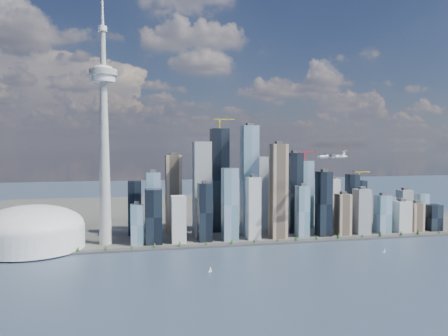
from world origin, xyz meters
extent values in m
plane|color=#33455A|center=(0.00, 0.00, 0.00)|extent=(4000.00, 4000.00, 0.00)
cube|color=#383838|center=(0.00, 250.00, 2.00)|extent=(1100.00, 22.00, 4.00)
cube|color=#4C4C47|center=(0.00, 700.00, 1.50)|extent=(1400.00, 900.00, 3.00)
cylinder|color=#3F2D1E|center=(-476.67, 250.00, 5.20)|extent=(1.00, 1.00, 2.40)
cone|color=#1B4C1B|center=(-476.67, 250.00, 8.80)|extent=(7.20, 7.20, 8.00)
cylinder|color=#3F2D1E|center=(-390.00, 250.00, 5.20)|extent=(1.00, 1.00, 2.40)
cone|color=#1B4C1B|center=(-390.00, 250.00, 8.80)|extent=(7.20, 7.20, 8.00)
cylinder|color=#3F2D1E|center=(-303.33, 250.00, 5.20)|extent=(1.00, 1.00, 2.40)
cone|color=#1B4C1B|center=(-303.33, 250.00, 8.80)|extent=(7.20, 7.20, 8.00)
cylinder|color=#3F2D1E|center=(-216.67, 250.00, 5.20)|extent=(1.00, 1.00, 2.40)
cone|color=#1B4C1B|center=(-216.67, 250.00, 8.80)|extent=(7.20, 7.20, 8.00)
cylinder|color=#3F2D1E|center=(-130.00, 250.00, 5.20)|extent=(1.00, 1.00, 2.40)
cone|color=#1B4C1B|center=(-130.00, 250.00, 8.80)|extent=(7.20, 7.20, 8.00)
cylinder|color=#3F2D1E|center=(-43.33, 250.00, 5.20)|extent=(1.00, 1.00, 2.40)
cone|color=#1B4C1B|center=(-43.33, 250.00, 8.80)|extent=(7.20, 7.20, 8.00)
cylinder|color=#3F2D1E|center=(43.33, 250.00, 5.20)|extent=(1.00, 1.00, 2.40)
cone|color=#1B4C1B|center=(43.33, 250.00, 8.80)|extent=(7.20, 7.20, 8.00)
cylinder|color=#3F2D1E|center=(130.00, 250.00, 5.20)|extent=(1.00, 1.00, 2.40)
cone|color=#1B4C1B|center=(130.00, 250.00, 8.80)|extent=(7.20, 7.20, 8.00)
cylinder|color=#3F2D1E|center=(216.67, 250.00, 5.20)|extent=(1.00, 1.00, 2.40)
cone|color=#1B4C1B|center=(216.67, 250.00, 8.80)|extent=(7.20, 7.20, 8.00)
cylinder|color=#3F2D1E|center=(303.33, 250.00, 5.20)|extent=(1.00, 1.00, 2.40)
cone|color=#1B4C1B|center=(303.33, 250.00, 8.80)|extent=(7.20, 7.20, 8.00)
cylinder|color=#3F2D1E|center=(390.00, 250.00, 5.20)|extent=(1.00, 1.00, 2.40)
cone|color=#1B4C1B|center=(390.00, 250.00, 8.80)|extent=(7.20, 7.20, 8.00)
cube|color=black|center=(-200.00, 290.00, 60.05)|extent=(34.00, 34.00, 114.10)
cube|color=#749FB0|center=(-200.00, 340.00, 75.61)|extent=(30.00, 30.00, 145.22)
cube|color=beige|center=(-150.00, 290.00, 52.27)|extent=(30.00, 30.00, 98.54)
cube|color=tan|center=(-150.00, 395.00, 93.76)|extent=(36.00, 36.00, 181.53)
cube|color=gray|center=(-95.00, 340.00, 109.32)|extent=(38.00, 38.00, 212.64)
cube|color=black|center=(-95.00, 290.00, 65.24)|extent=(28.00, 28.00, 124.47)
cube|color=#749FB0|center=(-40.00, 290.00, 80.80)|extent=(32.00, 32.00, 155.59)
cube|color=black|center=(-40.00, 395.00, 124.88)|extent=(40.00, 40.00, 243.76)
cube|color=#749FB0|center=(15.00, 340.00, 127.47)|extent=(36.00, 36.00, 248.95)
cube|color=beige|center=(15.00, 290.00, 70.42)|extent=(28.00, 28.00, 134.85)
cube|color=tan|center=(70.00, 290.00, 106.73)|extent=(34.00, 34.00, 207.46)
cube|color=gray|center=(70.00, 395.00, 91.17)|extent=(30.00, 30.00, 176.34)
cube|color=black|center=(125.00, 340.00, 96.36)|extent=(32.00, 32.00, 186.71)
cube|color=#749FB0|center=(125.00, 290.00, 60.05)|extent=(26.00, 26.00, 114.10)
cube|color=black|center=(175.00, 290.00, 75.61)|extent=(30.00, 30.00, 145.22)
cube|color=#749FB0|center=(175.00, 395.00, 85.98)|extent=(34.00, 34.00, 165.97)
cube|color=beige|center=(225.00, 340.00, 65.24)|extent=(28.00, 28.00, 124.47)
cube|color=tan|center=(225.00, 290.00, 49.68)|extent=(30.00, 30.00, 93.36)
cube|color=gray|center=(275.00, 290.00, 54.86)|extent=(32.00, 32.00, 103.73)
cube|color=black|center=(275.00, 340.00, 70.42)|extent=(26.00, 26.00, 134.85)
cube|color=#749FB0|center=(325.00, 290.00, 47.08)|extent=(30.00, 30.00, 88.17)
cube|color=black|center=(325.00, 395.00, 60.05)|extent=(28.00, 28.00, 114.10)
cube|color=#749FB0|center=(375.00, 340.00, 41.90)|extent=(30.00, 30.00, 77.80)
cube|color=beige|center=(375.00, 290.00, 39.31)|extent=(34.00, 34.00, 72.61)
cube|color=tan|center=(420.00, 290.00, 36.71)|extent=(28.00, 28.00, 67.42)
cube|color=gray|center=(420.00, 340.00, 49.68)|extent=(30.00, 30.00, 93.36)
cube|color=black|center=(465.00, 290.00, 34.12)|extent=(32.00, 32.00, 62.24)
cube|color=#749FB0|center=(465.00, 340.00, 44.49)|extent=(26.00, 26.00, 82.98)
cube|color=black|center=(-240.00, 395.00, 65.24)|extent=(30.00, 30.00, 124.47)
cube|color=#749FB0|center=(-240.00, 290.00, 44.49)|extent=(26.00, 26.00, 82.98)
cube|color=gold|center=(-40.00, 395.00, 257.76)|extent=(3.00, 3.00, 22.00)
cube|color=gold|center=(-31.75, 395.00, 268.76)|extent=(55.00, 2.20, 2.20)
cube|color=#383838|center=(-56.50, 395.00, 270.76)|extent=(6.00, 4.00, 4.00)
cube|color=#AB182A|center=(175.00, 395.00, 179.97)|extent=(3.00, 3.00, 22.00)
cube|color=#AB182A|center=(182.20, 395.00, 190.97)|extent=(48.00, 2.20, 2.20)
cube|color=#383838|center=(160.60, 395.00, 192.97)|extent=(6.00, 4.00, 4.00)
cube|color=gold|center=(325.00, 395.00, 128.10)|extent=(3.00, 3.00, 22.00)
cube|color=gold|center=(331.75, 395.00, 139.10)|extent=(45.00, 2.20, 2.20)
cube|color=#383838|center=(311.50, 395.00, 141.10)|extent=(6.00, 4.00, 4.00)
cone|color=gray|center=(-300.00, 310.00, 173.00)|extent=(26.00, 26.00, 340.00)
cylinder|color=silver|center=(-300.00, 310.00, 343.00)|extent=(48.00, 48.00, 14.00)
cylinder|color=gray|center=(-300.00, 310.00, 355.00)|extent=(56.00, 56.00, 12.00)
ellipsoid|color=silver|center=(-300.00, 310.00, 363.00)|extent=(40.00, 40.00, 14.00)
cylinder|color=gray|center=(-300.00, 310.00, 403.00)|extent=(11.00, 11.00, 80.00)
cylinder|color=silver|center=(-300.00, 310.00, 443.00)|extent=(18.00, 18.00, 10.00)
cone|color=silver|center=(-300.00, 310.00, 501.00)|extent=(7.00, 7.00, 105.00)
cylinder|color=silver|center=(-440.00, 300.00, 25.00)|extent=(200.00, 200.00, 44.00)
ellipsoid|color=silver|center=(-440.00, 300.00, 47.00)|extent=(200.00, 200.00, 84.00)
cylinder|color=silver|center=(153.63, 203.43, 184.21)|extent=(55.30, 7.27, 6.80)
cone|color=silver|center=(124.95, 203.18, 184.21)|extent=(7.49, 6.86, 6.80)
cone|color=silver|center=(183.38, 203.68, 184.21)|extent=(10.68, 6.89, 6.80)
cube|color=silver|center=(151.51, 203.41, 187.82)|extent=(9.01, 59.57, 1.06)
cylinder|color=silver|center=(151.61, 191.72, 186.12)|extent=(11.72, 3.92, 3.82)
cylinder|color=silver|center=(151.41, 215.09, 186.12)|extent=(11.72, 3.92, 3.82)
cylinder|color=#3F3F3F|center=(145.23, 191.67, 186.12)|extent=(0.39, 8.50, 8.50)
cylinder|color=#3F3F3F|center=(145.04, 215.04, 186.12)|extent=(0.39, 8.50, 8.50)
cube|color=silver|center=(180.19, 203.65, 191.01)|extent=(5.96, 0.90, 11.69)
cube|color=silver|center=(180.19, 203.65, 196.96)|extent=(4.84, 19.16, 0.74)
cube|color=white|center=(-123.83, 76.20, 0.41)|extent=(6.41, 3.40, 0.82)
cylinder|color=#999999|center=(-123.83, 76.20, 5.12)|extent=(0.25, 0.25, 9.22)
cube|color=white|center=(229.30, 129.52, 0.39)|extent=(5.97, 2.32, 0.78)
cylinder|color=#999999|center=(229.30, 129.52, 4.85)|extent=(0.23, 0.23, 8.74)
camera|label=1|loc=(-253.50, -617.10, 207.70)|focal=35.00mm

